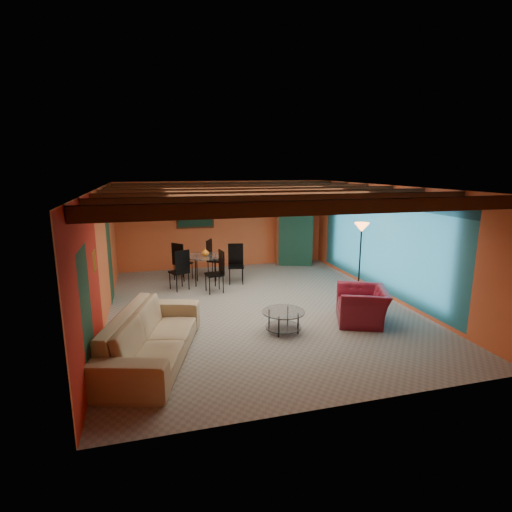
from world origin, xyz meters
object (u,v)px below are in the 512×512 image
object	(u,v)px
armchair	(362,305)
floor_lamp	(360,259)
sofa	(153,336)
armoire	(293,237)
vase	(205,241)
potted_plant	(294,201)
dining_table	(206,264)
coffee_table	(283,321)

from	to	relation	value
armchair	floor_lamp	distance (m)	1.92
sofa	armoire	size ratio (longest dim) A/B	1.53
armchair	armoire	xyz separation A→B (m)	(0.39, 5.11, 0.55)
armoire	vase	size ratio (longest dim) A/B	8.81
potted_plant	vase	distance (m)	3.53
dining_table	potted_plant	world-z (taller)	potted_plant
armchair	dining_table	bearing A→B (deg)	-121.00
vase	armoire	bearing A→B (deg)	26.23
armchair	floor_lamp	bearing A→B (deg)	175.14
coffee_table	vase	distance (m)	3.89
coffee_table	potted_plant	world-z (taller)	potted_plant
floor_lamp	potted_plant	size ratio (longest dim) A/B	3.79
armchair	potted_plant	distance (m)	5.40
armchair	coffee_table	distance (m)	1.72
sofa	dining_table	distance (m)	4.40
coffee_table	dining_table	xyz separation A→B (m)	(-0.96, 3.64, 0.33)
sofa	dining_table	bearing A→B (deg)	-2.84
coffee_table	floor_lamp	world-z (taller)	floor_lamp
armchair	dining_table	size ratio (longest dim) A/B	0.53
vase	sofa	bearing A→B (deg)	-109.74
armoire	floor_lamp	bearing A→B (deg)	-62.70
coffee_table	dining_table	bearing A→B (deg)	104.77
sofa	vase	bearing A→B (deg)	-2.84
armoire	vase	world-z (taller)	armoire
potted_plant	dining_table	bearing A→B (deg)	-153.77
armchair	armoire	distance (m)	5.16
sofa	floor_lamp	size ratio (longest dim) A/B	1.54
sofa	armoire	world-z (taller)	armoire
armoire	floor_lamp	distance (m)	3.50
armchair	coffee_table	size ratio (longest dim) A/B	1.34
armoire	coffee_table	bearing A→B (deg)	-92.32
coffee_table	floor_lamp	bearing A→B (deg)	33.32
floor_lamp	potted_plant	distance (m)	3.69
sofa	coffee_table	distance (m)	2.50
sofa	armchair	xyz separation A→B (m)	(4.16, 0.54, -0.05)
dining_table	floor_lamp	distance (m)	4.04
vase	coffee_table	bearing A→B (deg)	-75.23
sofa	floor_lamp	distance (m)	5.48
potted_plant	floor_lamp	bearing A→B (deg)	-82.62
sofa	vase	distance (m)	4.47
dining_table	potted_plant	distance (m)	3.74
dining_table	floor_lamp	xyz separation A→B (m)	(3.52, -1.96, 0.37)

